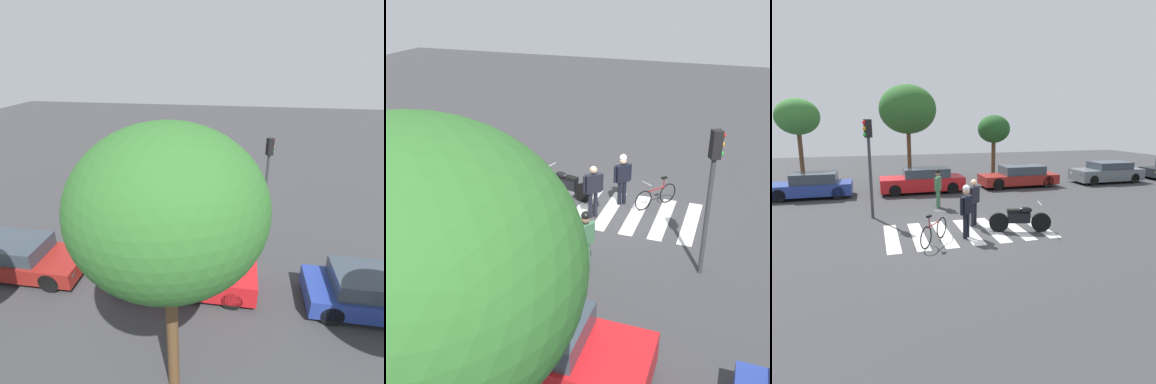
# 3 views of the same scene
# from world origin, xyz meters

# --- Properties ---
(ground_plane) EXTENTS (60.00, 60.00, 0.00)m
(ground_plane) POSITION_xyz_m (0.00, 0.00, 0.00)
(ground_plane) COLOR #38383A
(police_motorcycle) EXTENTS (2.17, 0.84, 1.07)m
(police_motorcycle) POSITION_xyz_m (1.78, -0.52, 0.48)
(police_motorcycle) COLOR black
(police_motorcycle) RESTS_ON ground_plane
(leaning_bicycle) EXTENTS (1.13, 1.46, 1.02)m
(leaning_bicycle) POSITION_xyz_m (-1.39, -0.83, 0.39)
(leaning_bicycle) COLOR black
(leaning_bicycle) RESTS_ON ground_plane
(officer_on_foot) EXTENTS (0.55, 0.49, 1.79)m
(officer_on_foot) POSITION_xyz_m (0.40, 0.63, 1.03)
(officer_on_foot) COLOR black
(officer_on_foot) RESTS_ON ground_plane
(officer_by_motorcycle) EXTENTS (0.51, 0.51, 1.83)m
(officer_by_motorcycle) POSITION_xyz_m (-0.24, -0.62, 1.07)
(officer_by_motorcycle) COLOR black
(officer_by_motorcycle) RESTS_ON ground_plane
(pedestrian_bystander) EXTENTS (0.40, 0.61, 1.79)m
(pedestrian_bystander) POSITION_xyz_m (-0.37, 3.67, 1.04)
(pedestrian_bystander) COLOR #3F724C
(pedestrian_bystander) RESTS_ON ground_plane
(crosswalk_stripes) EXTENTS (5.85, 2.94, 0.01)m
(crosswalk_stripes) POSITION_xyz_m (-0.00, 0.00, 0.00)
(crosswalk_stripes) COLOR silver
(crosswalk_stripes) RESTS_ON ground_plane
(car_red_convertible) EXTENTS (4.60, 1.76, 1.37)m
(car_red_convertible) POSITION_xyz_m (-0.52, 7.30, 0.66)
(car_red_convertible) COLOR black
(car_red_convertible) RESTS_ON ground_plane
(traffic_light_pole) EXTENTS (0.36, 0.32, 3.97)m
(traffic_light_pole) POSITION_xyz_m (-3.31, 2.71, 2.69)
(traffic_light_pole) COLOR #38383D
(traffic_light_pole) RESTS_ON ground_plane
(street_tree_mid) EXTENTS (3.59, 3.59, 6.20)m
(street_tree_mid) POSITION_xyz_m (-0.88, 10.67, 4.66)
(street_tree_mid) COLOR brown
(street_tree_mid) RESTS_ON ground_plane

